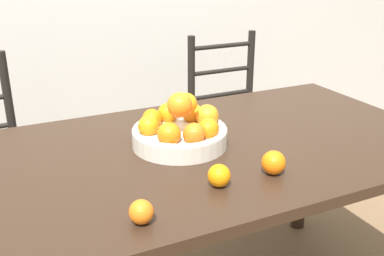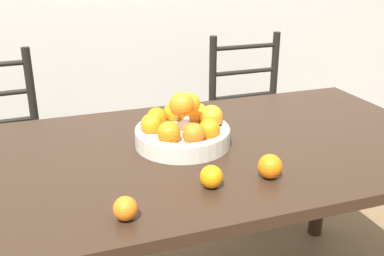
{
  "view_description": "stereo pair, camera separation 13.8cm",
  "coord_description": "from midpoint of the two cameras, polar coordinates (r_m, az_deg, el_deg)",
  "views": [
    {
      "loc": [
        -0.68,
        -1.22,
        1.35
      ],
      "look_at": [
        -0.12,
        -0.06,
        0.85
      ],
      "focal_mm": 42.0,
      "sensor_mm": 36.0,
      "label": 1
    },
    {
      "loc": [
        -0.55,
        -1.27,
        1.35
      ],
      "look_at": [
        -0.12,
        -0.06,
        0.85
      ],
      "focal_mm": 42.0,
      "sensor_mm": 36.0,
      "label": 2
    }
  ],
  "objects": [
    {
      "name": "chair_right",
      "position": [
        2.5,
        9.36,
        0.11
      ],
      "size": [
        0.42,
        0.4,
        0.94
      ],
      "rotation": [
        0.0,
        0.0,
        0.01
      ],
      "color": "black",
      "rests_on": "ground_plane"
    },
    {
      "name": "fruit_bowl",
      "position": [
        1.48,
        1.56,
        -0.12
      ],
      "size": [
        0.32,
        0.32,
        0.19
      ],
      "color": "beige",
      "rests_on": "dining_table"
    },
    {
      "name": "orange_loose_0",
      "position": [
        1.31,
        12.9,
        -4.85
      ],
      "size": [
        0.07,
        0.07,
        0.07
      ],
      "color": "orange",
      "rests_on": "dining_table"
    },
    {
      "name": "orange_loose_1",
      "position": [
        1.23,
        5.71,
        -6.26
      ],
      "size": [
        0.06,
        0.06,
        0.06
      ],
      "color": "orange",
      "rests_on": "dining_table"
    },
    {
      "name": "orange_loose_2",
      "position": [
        1.09,
        -4.84,
        -10.26
      ],
      "size": [
        0.06,
        0.06,
        0.06
      ],
      "color": "orange",
      "rests_on": "dining_table"
    },
    {
      "name": "dining_table",
      "position": [
        1.56,
        6.23,
        -5.51
      ],
      "size": [
        1.55,
        0.9,
        0.75
      ],
      "color": "black",
      "rests_on": "ground_plane"
    }
  ]
}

